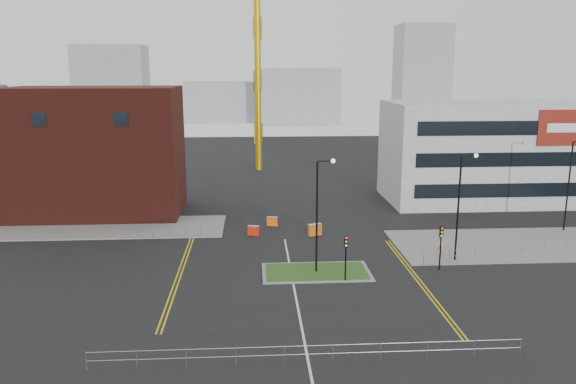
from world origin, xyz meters
name	(u,v)px	position (x,y,z in m)	size (l,w,h in m)	color
ground	(300,316)	(0.00, 0.00, 0.00)	(200.00, 200.00, 0.00)	black
pavement_left	(86,228)	(-20.00, 22.00, 0.06)	(28.00, 8.00, 0.12)	slate
pavement_right	(524,244)	(22.00, 14.00, 0.06)	(24.00, 10.00, 0.12)	slate
island_kerb	(316,272)	(2.00, 8.00, 0.04)	(8.60, 4.60, 0.08)	slate
grass_island	(316,272)	(2.00, 8.00, 0.06)	(8.00, 4.00, 0.12)	#234D19
brick_building	(69,153)	(-22.97, 28.00, 6.85)	(24.20, 10.07, 14.24)	#4B1812
office_block	(491,152)	(26.01, 31.97, 6.00)	(25.00, 12.20, 12.00)	#A2A4A7
streetlamp_island	(320,207)	(2.22, 8.00, 5.41)	(1.46, 0.36, 9.18)	black
streetlamp_right_near	(461,199)	(14.22, 10.00, 5.41)	(1.46, 0.36, 9.18)	black
streetlamp_right_far	(571,178)	(28.22, 18.00, 5.41)	(1.46, 0.36, 9.18)	black
traffic_light_island	(346,249)	(4.00, 5.98, 2.57)	(0.28, 0.33, 3.65)	black
traffic_light_right	(441,239)	(12.00, 7.98, 2.57)	(0.28, 0.33, 3.65)	black
railing_front	(309,350)	(0.00, -6.00, 0.78)	(24.05, 0.05, 1.10)	gray
railing_left	(169,231)	(-11.00, 18.00, 0.74)	(6.05, 0.05, 1.10)	gray
railing_right	(522,245)	(20.50, 11.50, 0.78)	(19.05, 5.05, 1.10)	gray
centre_line	(297,304)	(0.00, 2.00, 0.01)	(0.15, 30.00, 0.01)	silver
yellow_left_a	(180,267)	(-9.00, 10.00, 0.01)	(0.12, 24.00, 0.01)	gold
yellow_left_b	(184,267)	(-8.70, 10.00, 0.01)	(0.12, 24.00, 0.01)	gold
yellow_right_a	(416,279)	(9.50, 6.00, 0.01)	(0.12, 20.00, 0.01)	gold
yellow_right_b	(420,279)	(9.80, 6.00, 0.01)	(0.12, 20.00, 0.01)	gold
skyline_a	(112,88)	(-40.00, 120.00, 11.00)	(18.00, 12.00, 22.00)	gray
skyline_b	(297,97)	(10.00, 130.00, 8.00)	(24.00, 12.00, 16.00)	gray
skyline_c	(422,76)	(45.00, 125.00, 14.00)	(14.00, 12.00, 28.00)	gray
skyline_d	(236,102)	(-8.00, 140.00, 6.00)	(30.00, 12.00, 12.00)	gray
pedestrian	(441,247)	(13.04, 10.83, 0.94)	(0.69, 0.45, 1.89)	#D38989
barrier_left	(254,230)	(-2.96, 18.66, 0.51)	(1.17, 0.71, 0.93)	red
barrier_mid	(315,229)	(3.00, 18.23, 0.62)	(1.42, 0.88, 1.13)	orange
barrier_right	(272,221)	(-1.00, 21.89, 0.51)	(1.16, 0.58, 0.93)	#FF640E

